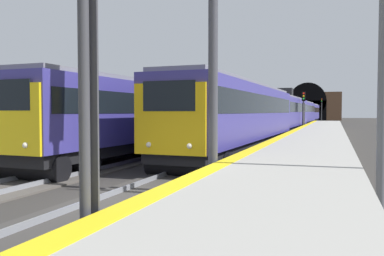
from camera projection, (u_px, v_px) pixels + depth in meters
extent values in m
plane|color=#302D2B|center=(135.00, 199.00, 11.21)|extent=(320.00, 320.00, 0.00)
cube|color=#9E9B93|center=(281.00, 191.00, 9.84)|extent=(112.00, 3.84, 1.04)
cube|color=yellow|center=(216.00, 166.00, 10.38)|extent=(112.00, 0.50, 0.01)
cube|color=#383533|center=(135.00, 198.00, 11.21)|extent=(160.00, 2.94, 0.06)
cube|color=gray|center=(113.00, 193.00, 11.45)|extent=(160.00, 0.07, 0.15)
cube|color=gray|center=(159.00, 196.00, 10.97)|extent=(160.00, 0.07, 0.15)
cube|color=#4C4742|center=(7.00, 188.00, 12.75)|extent=(160.00, 2.86, 0.06)
cube|color=gray|center=(25.00, 186.00, 12.51)|extent=(160.00, 0.07, 0.15)
cube|color=navy|center=(241.00, 112.00, 23.74)|extent=(20.56, 3.45, 2.99)
cube|color=black|center=(241.00, 104.00, 23.72)|extent=(19.74, 3.46, 1.02)
cube|color=slate|center=(242.00, 85.00, 23.68)|extent=(19.93, 3.00, 0.20)
cube|color=black|center=(241.00, 141.00, 23.81)|extent=(20.14, 3.10, 0.48)
cylinder|color=black|center=(180.00, 165.00, 15.14)|extent=(0.94, 2.67, 0.87)
cylinder|color=black|center=(197.00, 160.00, 16.82)|extent=(0.94, 2.67, 0.87)
cylinder|color=black|center=(266.00, 138.00, 30.83)|extent=(0.94, 2.67, 0.87)
cylinder|color=black|center=(270.00, 137.00, 32.50)|extent=(0.94, 2.67, 0.87)
cube|color=#E5B20F|center=(169.00, 119.00, 14.18)|extent=(0.20, 2.77, 2.56)
cube|color=black|center=(169.00, 96.00, 14.10)|extent=(0.10, 2.02, 1.08)
sphere|color=#F2EACC|center=(189.00, 146.00, 13.87)|extent=(0.20, 0.20, 0.20)
sphere|color=#F2EACC|center=(149.00, 145.00, 14.45)|extent=(0.20, 0.20, 0.20)
cube|color=navy|center=(284.00, 112.00, 43.61)|extent=(20.56, 3.45, 2.99)
cube|color=black|center=(284.00, 107.00, 43.59)|extent=(19.74, 3.46, 0.98)
cube|color=slate|center=(284.00, 97.00, 43.55)|extent=(19.93, 3.00, 0.20)
cube|color=black|center=(284.00, 127.00, 43.68)|extent=(20.14, 3.10, 0.48)
cylinder|color=black|center=(268.00, 135.00, 35.02)|extent=(0.94, 2.67, 0.87)
cylinder|color=black|center=(272.00, 134.00, 36.69)|extent=(0.94, 2.67, 0.87)
cylinder|color=black|center=(293.00, 128.00, 50.69)|extent=(0.94, 2.67, 0.87)
cylinder|color=black|center=(295.00, 127.00, 52.37)|extent=(0.94, 2.67, 0.87)
cube|color=navy|center=(300.00, 112.00, 63.48)|extent=(20.56, 3.45, 2.99)
cube|color=black|center=(300.00, 109.00, 63.46)|extent=(19.74, 3.46, 1.01)
cube|color=slate|center=(300.00, 102.00, 63.42)|extent=(19.93, 3.00, 0.20)
cube|color=black|center=(300.00, 123.00, 63.55)|extent=(20.14, 3.10, 0.48)
cylinder|color=black|center=(293.00, 126.00, 54.96)|extent=(0.94, 2.67, 0.87)
cylinder|color=black|center=(294.00, 126.00, 56.64)|extent=(0.94, 2.67, 0.87)
cylinder|color=black|center=(305.00, 123.00, 70.49)|extent=(0.94, 2.67, 0.87)
cylinder|color=black|center=(306.00, 123.00, 72.16)|extent=(0.94, 2.67, 0.87)
cube|color=navy|center=(309.00, 112.00, 83.35)|extent=(20.56, 3.45, 2.99)
cube|color=black|center=(309.00, 110.00, 83.33)|extent=(19.74, 3.46, 0.99)
cube|color=slate|center=(309.00, 104.00, 83.29)|extent=(19.93, 3.00, 0.20)
cube|color=black|center=(308.00, 120.00, 83.42)|extent=(20.14, 3.10, 0.48)
cylinder|color=black|center=(304.00, 122.00, 74.99)|extent=(0.94, 2.67, 0.87)
cylinder|color=black|center=(305.00, 122.00, 76.67)|extent=(0.94, 2.67, 0.87)
cylinder|color=black|center=(311.00, 121.00, 90.19)|extent=(0.94, 2.67, 0.87)
cylinder|color=black|center=(312.00, 121.00, 91.87)|extent=(0.94, 2.67, 0.87)
cube|color=black|center=(284.00, 92.00, 43.52)|extent=(1.35, 1.76, 0.90)
cube|color=navy|center=(146.00, 112.00, 22.02)|extent=(19.17, 3.37, 2.81)
cube|color=black|center=(146.00, 105.00, 22.01)|extent=(18.41, 3.38, 0.90)
cube|color=slate|center=(146.00, 85.00, 21.96)|extent=(18.58, 2.93, 0.20)
cube|color=black|center=(146.00, 141.00, 22.09)|extent=(18.78, 3.02, 0.54)
cylinder|color=black|center=(33.00, 167.00, 14.19)|extent=(1.06, 2.62, 0.99)
cylinder|color=black|center=(66.00, 161.00, 15.86)|extent=(1.06, 2.62, 0.99)
cylinder|color=black|center=(191.00, 139.00, 28.35)|extent=(1.06, 2.62, 0.99)
cylinder|color=black|center=(200.00, 138.00, 30.02)|extent=(1.06, 2.62, 0.99)
cube|color=yellow|center=(8.00, 119.00, 13.11)|extent=(0.20, 2.70, 2.35)
cube|color=black|center=(6.00, 95.00, 13.04)|extent=(0.10, 1.97, 1.01)
sphere|color=#F2EACC|center=(26.00, 145.00, 12.81)|extent=(0.20, 0.20, 0.20)
cube|color=navy|center=(233.00, 112.00, 40.67)|extent=(19.17, 3.37, 2.81)
cube|color=black|center=(233.00, 107.00, 40.65)|extent=(18.41, 3.38, 0.82)
cube|color=slate|center=(233.00, 97.00, 40.61)|extent=(18.58, 2.93, 0.20)
cube|color=black|center=(233.00, 128.00, 40.74)|extent=(18.78, 3.02, 0.54)
cylinder|color=black|center=(206.00, 135.00, 33.10)|extent=(1.06, 2.62, 0.99)
cylinder|color=black|center=(213.00, 134.00, 34.78)|extent=(1.06, 2.62, 0.99)
cylinder|color=black|center=(248.00, 129.00, 46.73)|extent=(1.06, 2.62, 0.99)
cylinder|color=black|center=(251.00, 128.00, 48.40)|extent=(1.06, 2.62, 0.99)
cube|color=black|center=(233.00, 92.00, 40.59)|extent=(1.35, 1.73, 0.90)
cylinder|color=#38383D|center=(84.00, 110.00, 5.66)|extent=(0.16, 0.16, 4.96)
cube|color=#38383D|center=(90.00, 110.00, 5.79)|extent=(0.04, 0.28, 4.47)
cylinder|color=#4C4C54|center=(303.00, 117.00, 44.60)|extent=(0.16, 0.16, 3.64)
cube|color=black|center=(304.00, 96.00, 44.50)|extent=(0.20, 0.38, 1.05)
cube|color=#4C4C54|center=(303.00, 117.00, 44.73)|extent=(0.04, 0.28, 3.28)
sphere|color=red|center=(304.00, 93.00, 44.37)|extent=(0.20, 0.20, 0.20)
sphere|color=yellow|center=(304.00, 96.00, 44.38)|extent=(0.20, 0.20, 0.20)
sphere|color=green|center=(303.00, 99.00, 44.39)|extent=(0.20, 0.20, 0.20)
cylinder|color=#38383D|center=(322.00, 112.00, 103.16)|extent=(0.16, 0.16, 4.89)
cube|color=black|center=(322.00, 100.00, 103.04)|extent=(0.20, 0.38, 1.05)
cube|color=#38383D|center=(322.00, 112.00, 103.29)|extent=(0.04, 0.28, 4.40)
sphere|color=red|center=(322.00, 99.00, 102.90)|extent=(0.20, 0.20, 0.20)
sphere|color=yellow|center=(322.00, 100.00, 102.91)|extent=(0.20, 0.20, 0.20)
sphere|color=green|center=(322.00, 101.00, 102.92)|extent=(0.20, 0.20, 0.20)
cylinder|color=#3F3F47|center=(213.00, 74.00, 11.59)|extent=(0.28, 0.28, 7.12)
cube|color=brown|center=(308.00, 106.00, 115.40)|extent=(2.02, 18.43, 8.06)
cube|color=black|center=(307.00, 110.00, 114.45)|extent=(0.12, 10.32, 5.64)
cylinder|color=black|center=(307.00, 101.00, 114.34)|extent=(0.12, 10.32, 10.32)
cylinder|color=#595B60|center=(383.00, 42.00, 9.84)|extent=(0.22, 0.22, 8.33)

